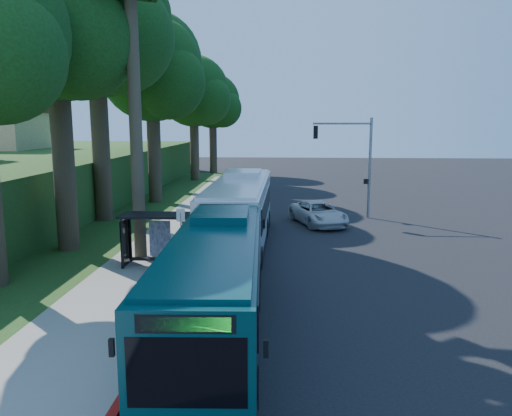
# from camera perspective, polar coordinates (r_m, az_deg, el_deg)

# --- Properties ---
(ground) EXTENTS (140.00, 140.00, 0.00)m
(ground) POSITION_cam_1_polar(r_m,az_deg,el_deg) (26.00, 5.66, -5.19)
(ground) COLOR black
(ground) RESTS_ON ground
(sidewalk) EXTENTS (4.50, 70.00, 0.12)m
(sidewalk) POSITION_cam_1_polar(r_m,az_deg,el_deg) (26.69, -10.25, -4.77)
(sidewalk) COLOR gray
(sidewalk) RESTS_ON ground
(red_curb) EXTENTS (0.25, 30.00, 0.13)m
(red_curb) POSITION_cam_1_polar(r_m,az_deg,el_deg) (22.46, -6.89, -7.47)
(red_curb) COLOR #9E1711
(red_curb) RESTS_ON ground
(grass_verge) EXTENTS (8.00, 70.00, 0.06)m
(grass_verge) POSITION_cam_1_polar(r_m,az_deg,el_deg) (33.05, -17.87, -2.32)
(grass_verge) COLOR #234719
(grass_verge) RESTS_ON ground
(bus_shelter) EXTENTS (3.20, 1.51, 2.55)m
(bus_shelter) POSITION_cam_1_polar(r_m,az_deg,el_deg) (23.59, -11.89, -2.40)
(bus_shelter) COLOR black
(bus_shelter) RESTS_ON ground
(stop_sign_pole) EXTENTS (0.35, 0.06, 3.17)m
(stop_sign_pole) POSITION_cam_1_polar(r_m,az_deg,el_deg) (21.07, -8.55, -2.99)
(stop_sign_pole) COLOR gray
(stop_sign_pole) RESTS_ON ground
(traffic_signal_pole) EXTENTS (4.10, 0.30, 7.00)m
(traffic_signal_pole) POSITION_cam_1_polar(r_m,az_deg,el_deg) (35.51, 11.29, 5.94)
(traffic_signal_pole) COLOR gray
(traffic_signal_pole) RESTS_ON ground
(tree_0) EXTENTS (8.40, 8.00, 15.70)m
(tree_0) POSITION_cam_1_polar(r_m,az_deg,el_deg) (27.87, -21.81, 18.42)
(tree_0) COLOR #382B1E
(tree_0) RESTS_ON ground
(tree_1) EXTENTS (10.50, 10.00, 18.26)m
(tree_1) POSITION_cam_1_polar(r_m,az_deg,el_deg) (35.79, -17.79, 19.06)
(tree_1) COLOR #382B1E
(tree_1) RESTS_ON ground
(tree_2) EXTENTS (8.82, 8.40, 15.12)m
(tree_2) POSITION_cam_1_polar(r_m,az_deg,el_deg) (42.64, -11.74, 14.70)
(tree_2) COLOR #382B1E
(tree_2) RESTS_ON ground
(tree_3) EXTENTS (10.08, 9.60, 17.28)m
(tree_3) POSITION_cam_1_polar(r_m,az_deg,el_deg) (50.98, -11.64, 15.57)
(tree_3) COLOR #382B1E
(tree_3) RESTS_ON ground
(tree_4) EXTENTS (8.40, 8.00, 14.14)m
(tree_4) POSITION_cam_1_polar(r_m,az_deg,el_deg) (58.08, -7.06, 12.74)
(tree_4) COLOR #382B1E
(tree_4) RESTS_ON ground
(tree_5) EXTENTS (7.35, 7.00, 12.86)m
(tree_5) POSITION_cam_1_polar(r_m,az_deg,el_deg) (65.78, -4.91, 11.76)
(tree_5) COLOR #382B1E
(tree_5) RESTS_ON ground
(white_bus) EXTENTS (2.92, 13.25, 3.94)m
(white_bus) POSITION_cam_1_polar(r_m,az_deg,el_deg) (27.01, -1.84, -0.39)
(white_bus) COLOR silver
(white_bus) RESTS_ON ground
(teal_bus) EXTENTS (3.19, 12.48, 3.69)m
(teal_bus) POSITION_cam_1_polar(r_m,az_deg,el_deg) (15.82, -4.47, -8.31)
(teal_bus) COLOR #0A383C
(teal_bus) RESTS_ON ground
(pickup) EXTENTS (4.11, 5.92, 1.50)m
(pickup) POSITION_cam_1_polar(r_m,az_deg,el_deg) (33.21, 7.15, -0.59)
(pickup) COLOR silver
(pickup) RESTS_ON ground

